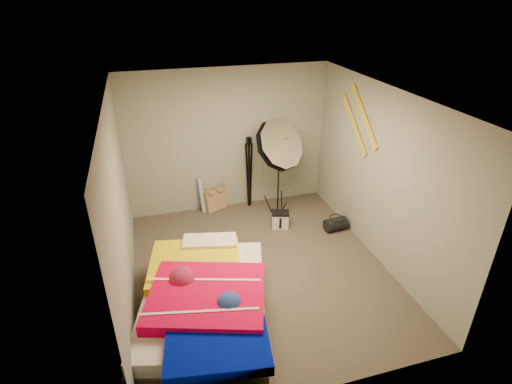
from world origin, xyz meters
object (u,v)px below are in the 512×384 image
object	(u,v)px
duffel_bag	(336,224)
camera_tripod	(249,168)
wrapping_roll	(202,196)
bed	(205,302)
photo_umbrella	(277,146)
tote_bag	(215,200)
camera_case	(280,220)

from	to	relation	value
duffel_bag	camera_tripod	xyz separation A→B (m)	(-1.16, 1.21, 0.65)
wrapping_roll	bed	xyz separation A→B (m)	(-0.39, -2.65, -0.02)
duffel_bag	photo_umbrella	distance (m)	1.62
bed	camera_tripod	distance (m)	2.95
photo_umbrella	camera_tripod	xyz separation A→B (m)	(-0.34, 0.52, -0.56)
tote_bag	wrapping_roll	xyz separation A→B (m)	(-0.24, 0.00, 0.12)
tote_bag	camera_case	bearing A→B (deg)	-67.75
wrapping_roll	duffel_bag	distance (m)	2.38
camera_tripod	tote_bag	bearing A→B (deg)	177.68
tote_bag	duffel_bag	distance (m)	2.17
tote_bag	bed	world-z (taller)	bed
wrapping_roll	duffel_bag	bearing A→B (deg)	-31.31
duffel_bag	photo_umbrella	size ratio (longest dim) A/B	0.20
bed	photo_umbrella	world-z (taller)	photo_umbrella
wrapping_roll	duffel_bag	xyz separation A→B (m)	(2.02, -1.23, -0.21)
photo_umbrella	duffel_bag	bearing A→B (deg)	-40.02
tote_bag	camera_case	distance (m)	1.29
wrapping_roll	bed	bearing A→B (deg)	-98.35
camera_tripod	camera_case	bearing A→B (deg)	-70.98
duffel_bag	bed	distance (m)	2.81
duffel_bag	camera_tripod	distance (m)	1.79
tote_bag	photo_umbrella	xyz separation A→B (m)	(0.97, -0.54, 1.13)
camera_case	photo_umbrella	xyz separation A→B (m)	(0.04, 0.35, 1.19)
camera_case	bed	bearing A→B (deg)	-114.81
duffel_bag	camera_tripod	world-z (taller)	camera_tripod
camera_case	duffel_bag	bearing A→B (deg)	-4.87
tote_bag	wrapping_roll	world-z (taller)	wrapping_roll
wrapping_roll	bed	distance (m)	2.68
wrapping_roll	photo_umbrella	distance (m)	1.67
camera_case	camera_tripod	size ratio (longest dim) A/B	0.20
tote_bag	photo_umbrella	distance (m)	1.58
duffel_bag	bed	size ratio (longest dim) A/B	0.15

